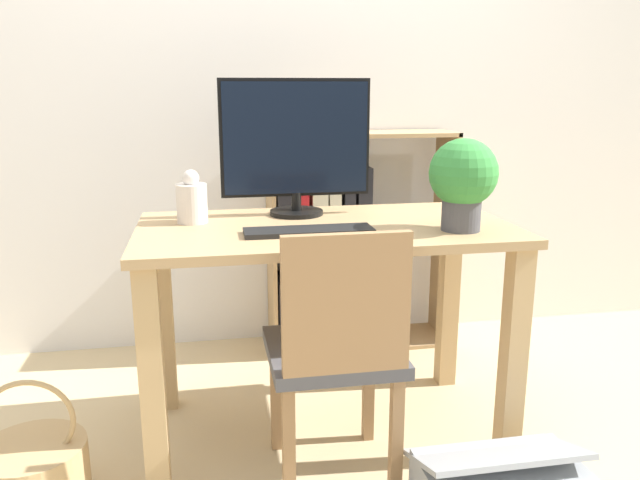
{
  "coord_description": "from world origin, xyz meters",
  "views": [
    {
      "loc": [
        -0.39,
        -2.01,
        1.21
      ],
      "look_at": [
        0.0,
        0.1,
        0.69
      ],
      "focal_mm": 35.0,
      "sensor_mm": 36.0,
      "label": 1
    }
  ],
  "objects_px": {
    "keyboard": "(309,231)",
    "potted_plant": "(463,178)",
    "vase": "(192,201)",
    "monitor": "(296,143)",
    "basket": "(34,473)",
    "chair": "(337,348)",
    "bookshelf": "(329,243)"
  },
  "relations": [
    {
      "from": "potted_plant",
      "to": "bookshelf",
      "type": "xyz_separation_m",
      "value": [
        -0.25,
        0.91,
        -0.43
      ]
    },
    {
      "from": "potted_plant",
      "to": "chair",
      "type": "distance_m",
      "value": 0.67
    },
    {
      "from": "basket",
      "to": "bookshelf",
      "type": "bearing_deg",
      "value": 42.97
    },
    {
      "from": "potted_plant",
      "to": "bookshelf",
      "type": "relative_size",
      "value": 0.29
    },
    {
      "from": "monitor",
      "to": "keyboard",
      "type": "distance_m",
      "value": 0.4
    },
    {
      "from": "basket",
      "to": "vase",
      "type": "bearing_deg",
      "value": 37.94
    },
    {
      "from": "monitor",
      "to": "bookshelf",
      "type": "relative_size",
      "value": 0.53
    },
    {
      "from": "keyboard",
      "to": "monitor",
      "type": "bearing_deg",
      "value": 89.02
    },
    {
      "from": "monitor",
      "to": "basket",
      "type": "bearing_deg",
      "value": -152.03
    },
    {
      "from": "vase",
      "to": "chair",
      "type": "xyz_separation_m",
      "value": [
        0.41,
        -0.43,
        -0.39
      ]
    },
    {
      "from": "vase",
      "to": "bookshelf",
      "type": "relative_size",
      "value": 0.18
    },
    {
      "from": "keyboard",
      "to": "bookshelf",
      "type": "height_order",
      "value": "bookshelf"
    },
    {
      "from": "keyboard",
      "to": "bookshelf",
      "type": "xyz_separation_m",
      "value": [
        0.24,
        0.87,
        -0.27
      ]
    },
    {
      "from": "keyboard",
      "to": "vase",
      "type": "distance_m",
      "value": 0.44
    },
    {
      "from": "bookshelf",
      "to": "chair",
      "type": "bearing_deg",
      "value": -100.11
    },
    {
      "from": "vase",
      "to": "bookshelf",
      "type": "distance_m",
      "value": 0.94
    },
    {
      "from": "monitor",
      "to": "potted_plant",
      "type": "height_order",
      "value": "monitor"
    },
    {
      "from": "basket",
      "to": "chair",
      "type": "bearing_deg",
      "value": -3.2
    },
    {
      "from": "monitor",
      "to": "potted_plant",
      "type": "relative_size",
      "value": 1.81
    },
    {
      "from": "vase",
      "to": "bookshelf",
      "type": "bearing_deg",
      "value": 46.5
    },
    {
      "from": "keyboard",
      "to": "chair",
      "type": "relative_size",
      "value": 0.49
    },
    {
      "from": "keyboard",
      "to": "chair",
      "type": "distance_m",
      "value": 0.38
    },
    {
      "from": "monitor",
      "to": "chair",
      "type": "xyz_separation_m",
      "value": [
        0.05,
        -0.5,
        -0.57
      ]
    },
    {
      "from": "keyboard",
      "to": "potted_plant",
      "type": "bearing_deg",
      "value": -4.95
    },
    {
      "from": "vase",
      "to": "potted_plant",
      "type": "relative_size",
      "value": 0.61
    },
    {
      "from": "vase",
      "to": "chair",
      "type": "relative_size",
      "value": 0.22
    },
    {
      "from": "bookshelf",
      "to": "monitor",
      "type": "bearing_deg",
      "value": -112.78
    },
    {
      "from": "keyboard",
      "to": "potted_plant",
      "type": "xyz_separation_m",
      "value": [
        0.49,
        -0.04,
        0.16
      ]
    },
    {
      "from": "monitor",
      "to": "potted_plant",
      "type": "distance_m",
      "value": 0.61
    },
    {
      "from": "keyboard",
      "to": "vase",
      "type": "relative_size",
      "value": 2.25
    },
    {
      "from": "potted_plant",
      "to": "chair",
      "type": "xyz_separation_m",
      "value": [
        -0.44,
        -0.15,
        -0.48
      ]
    },
    {
      "from": "keyboard",
      "to": "potted_plant",
      "type": "relative_size",
      "value": 1.38
    }
  ]
}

